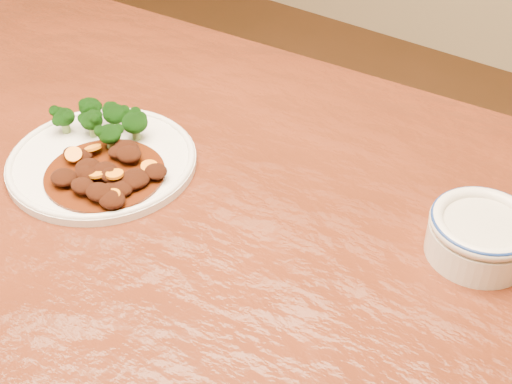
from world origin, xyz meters
The scene contains 5 objects.
dining_table centered at (0.00, 0.00, 0.67)m, with size 1.56×1.00×0.75m.
dinner_plate centered at (-0.13, 0.04, 0.76)m, with size 0.25×0.25×0.02m.
broccoli_florets centered at (-0.16, 0.08, 0.78)m, with size 0.12×0.08×0.04m.
mince_stew centered at (-0.09, 0.01, 0.77)m, with size 0.15×0.15×0.02m.
dip_bowl centered at (0.33, 0.17, 0.78)m, with size 0.12×0.12×0.05m.
Camera 1 is at (0.48, -0.45, 1.31)m, focal length 50.00 mm.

